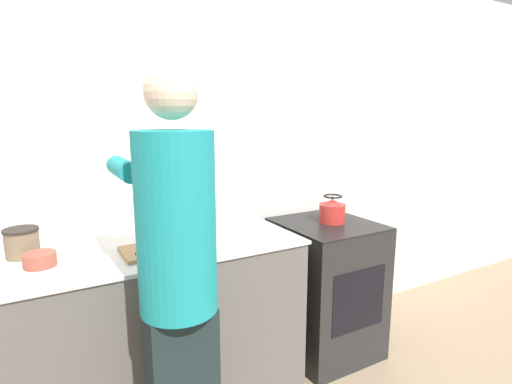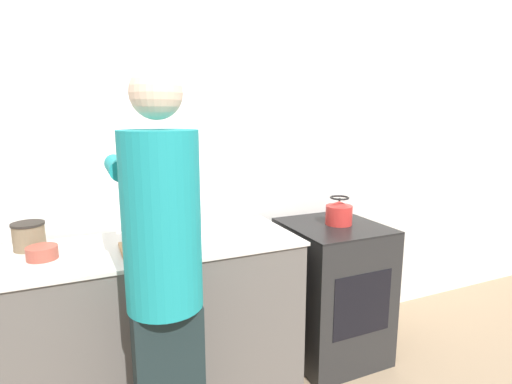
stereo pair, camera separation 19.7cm
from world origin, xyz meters
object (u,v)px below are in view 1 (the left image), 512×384
kettle (332,211)px  bowl_prep (40,260)px  oven (325,287)px  knife (157,248)px  person (177,277)px  cutting_board (155,250)px  canister_jar (22,243)px

kettle → bowl_prep: size_ratio=1.30×
oven → bowl_prep: (-1.65, -0.02, 0.51)m
knife → person: bearing=-119.2°
knife → kettle: 1.18m
knife → bowl_prep: bowl_prep is taller
oven → cutting_board: bearing=-175.8°
kettle → canister_jar: size_ratio=1.17×
cutting_board → bowl_prep: (-0.50, 0.06, 0.02)m
knife → bowl_prep: 0.51m
knife → bowl_prep: (-0.50, 0.07, 0.01)m
person → cutting_board: person is taller
person → knife: (0.04, 0.44, -0.02)m
oven → knife: (-1.15, -0.09, 0.50)m
cutting_board → knife: size_ratio=1.32×
knife → canister_jar: (-0.57, 0.25, 0.05)m
canister_jar → person: bearing=-52.6°
person → cutting_board: 0.45m
cutting_board → kettle: bearing=4.0°
knife → oven: bearing=-19.4°
canister_jar → oven: bearing=-5.2°
person → cutting_board: (0.04, 0.45, -0.03)m
person → bowl_prep: bearing=132.0°
kettle → canister_jar: bearing=174.8°
person → canister_jar: person is taller
knife → canister_jar: size_ratio=1.54×
kettle → canister_jar: (-1.75, 0.16, 0.02)m
person → knife: bearing=84.8°
oven → bowl_prep: size_ratio=6.47×
person → canister_jar: bearing=127.4°
person → kettle: 1.33m
cutting_board → canister_jar: size_ratio=2.03×
knife → kettle: size_ratio=1.32×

